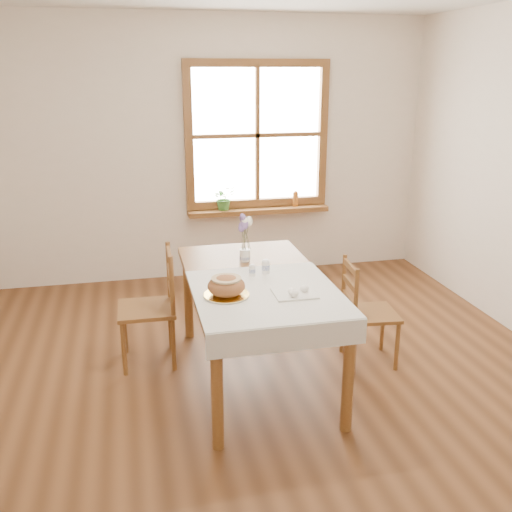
% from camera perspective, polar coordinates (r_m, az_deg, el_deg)
% --- Properties ---
extents(ground, '(5.00, 5.00, 0.00)m').
position_cam_1_polar(ground, '(3.91, 1.00, -14.02)').
color(ground, brown).
rests_on(ground, ground).
extents(room_walls, '(4.60, 5.10, 2.65)m').
position_cam_1_polar(room_walls, '(3.33, 1.16, 11.71)').
color(room_walls, white).
rests_on(room_walls, ground).
extents(window, '(1.46, 0.08, 1.46)m').
position_cam_1_polar(window, '(5.86, 0.11, 11.98)').
color(window, brown).
rests_on(window, ground).
extents(window_sill, '(1.46, 0.20, 0.05)m').
position_cam_1_polar(window_sill, '(5.92, 0.25, 4.58)').
color(window_sill, brown).
rests_on(window_sill, ground).
extents(dining_table, '(0.90, 1.60, 0.75)m').
position_cam_1_polar(dining_table, '(3.87, -0.00, -3.31)').
color(dining_table, brown).
rests_on(dining_table, ground).
extents(table_linen, '(0.91, 0.99, 0.01)m').
position_cam_1_polar(table_linen, '(3.56, 1.08, -3.71)').
color(table_linen, white).
rests_on(table_linen, dining_table).
extents(chair_left, '(0.43, 0.41, 0.87)m').
position_cam_1_polar(chair_left, '(4.23, -10.91, -5.05)').
color(chair_left, brown).
rests_on(chair_left, ground).
extents(chair_right, '(0.42, 0.41, 0.79)m').
position_cam_1_polar(chair_right, '(4.26, 11.39, -5.50)').
color(chair_right, brown).
rests_on(chair_right, ground).
extents(bread_plate, '(0.28, 0.28, 0.01)m').
position_cam_1_polar(bread_plate, '(3.50, -2.97, -3.93)').
color(bread_plate, white).
rests_on(bread_plate, table_linen).
extents(bread_loaf, '(0.23, 0.23, 0.13)m').
position_cam_1_polar(bread_loaf, '(3.47, -2.99, -2.84)').
color(bread_loaf, '#9A5D36').
rests_on(bread_loaf, bread_plate).
extents(egg_napkin, '(0.26, 0.22, 0.01)m').
position_cam_1_polar(egg_napkin, '(3.53, 3.88, -3.75)').
color(egg_napkin, white).
rests_on(egg_napkin, table_linen).
extents(eggs, '(0.20, 0.18, 0.04)m').
position_cam_1_polar(eggs, '(3.52, 3.89, -3.33)').
color(eggs, white).
rests_on(eggs, egg_napkin).
extents(salt_shaker, '(0.05, 0.05, 0.08)m').
position_cam_1_polar(salt_shaker, '(3.82, -0.38, -1.39)').
color(salt_shaker, white).
rests_on(salt_shaker, table_linen).
extents(pepper_shaker, '(0.07, 0.07, 0.10)m').
position_cam_1_polar(pepper_shaker, '(3.86, 0.98, -1.02)').
color(pepper_shaker, white).
rests_on(pepper_shaker, table_linen).
extents(flower_vase, '(0.10, 0.10, 0.09)m').
position_cam_1_polar(flower_vase, '(4.12, -1.11, -0.03)').
color(flower_vase, white).
rests_on(flower_vase, dining_table).
extents(lavender_bouquet, '(0.14, 0.14, 0.26)m').
position_cam_1_polar(lavender_bouquet, '(4.07, -1.13, 2.30)').
color(lavender_bouquet, '#6D5393').
rests_on(lavender_bouquet, flower_vase).
extents(potted_plant, '(0.29, 0.30, 0.19)m').
position_cam_1_polar(potted_plant, '(5.83, -3.22, 5.54)').
color(potted_plant, '#3F7C31').
rests_on(potted_plant, window_sill).
extents(amber_bottle, '(0.06, 0.06, 0.16)m').
position_cam_1_polar(amber_bottle, '(6.00, 3.97, 5.76)').
color(amber_bottle, '#B46421').
rests_on(amber_bottle, window_sill).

